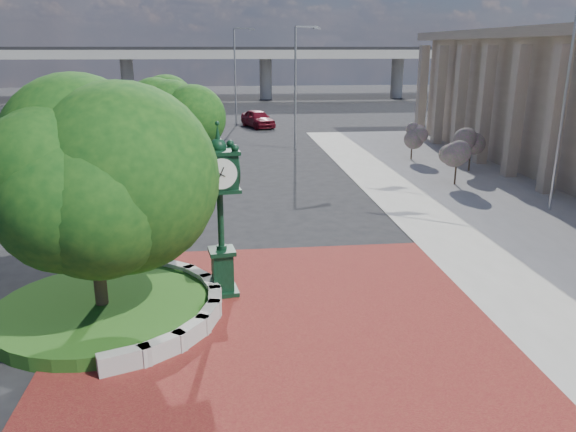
{
  "coord_description": "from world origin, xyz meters",
  "views": [
    {
      "loc": [
        -1.35,
        -15.2,
        7.45
      ],
      "look_at": [
        0.54,
        1.5,
        2.38
      ],
      "focal_mm": 35.0,
      "sensor_mm": 36.0,
      "label": 1
    }
  ],
  "objects_px": {
    "street_lamp_near": "(298,78)",
    "street_lamp_far": "(237,69)",
    "flagpole_b": "(565,97)",
    "parked_car": "(258,119)",
    "post_clock": "(220,205)"
  },
  "relations": [
    {
      "from": "post_clock",
      "to": "street_lamp_near",
      "type": "height_order",
      "value": "street_lamp_near"
    },
    {
      "from": "post_clock",
      "to": "street_lamp_near",
      "type": "distance_m",
      "value": 26.72
    },
    {
      "from": "flagpole_b",
      "to": "parked_car",
      "type": "bearing_deg",
      "value": 111.65
    },
    {
      "from": "flagpole_b",
      "to": "street_lamp_near",
      "type": "distance_m",
      "value": 20.63
    },
    {
      "from": "parked_car",
      "to": "flagpole_b",
      "type": "distance_m",
      "value": 32.96
    },
    {
      "from": "street_lamp_far",
      "to": "flagpole_b",
      "type": "bearing_deg",
      "value": -66.68
    },
    {
      "from": "flagpole_b",
      "to": "street_lamp_near",
      "type": "relative_size",
      "value": 1.16
    },
    {
      "from": "post_clock",
      "to": "street_lamp_far",
      "type": "xyz_separation_m",
      "value": [
        1.64,
        39.93,
        2.48
      ]
    },
    {
      "from": "flagpole_b",
      "to": "street_lamp_far",
      "type": "distance_m",
      "value": 34.99
    },
    {
      "from": "street_lamp_near",
      "to": "street_lamp_far",
      "type": "xyz_separation_m",
      "value": [
        -4.12,
        13.95,
        0.17
      ]
    },
    {
      "from": "street_lamp_near",
      "to": "street_lamp_far",
      "type": "relative_size",
      "value": 0.97
    },
    {
      "from": "post_clock",
      "to": "street_lamp_far",
      "type": "bearing_deg",
      "value": 87.65
    },
    {
      "from": "parked_car",
      "to": "street_lamp_far",
      "type": "bearing_deg",
      "value": 116.12
    },
    {
      "from": "parked_car",
      "to": "street_lamp_far",
      "type": "distance_m",
      "value": 5.22
    },
    {
      "from": "post_clock",
      "to": "parked_car",
      "type": "relative_size",
      "value": 1.08
    }
  ]
}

